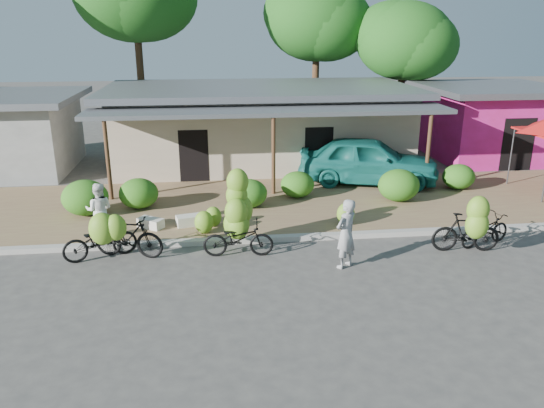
{
  "coord_description": "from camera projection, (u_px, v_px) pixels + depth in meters",
  "views": [
    {
      "loc": [
        -2.16,
        -11.74,
        5.75
      ],
      "look_at": [
        -0.57,
        1.73,
        1.2
      ],
      "focal_mm": 35.0,
      "sensor_mm": 36.0,
      "label": 1
    }
  ],
  "objects": [
    {
      "name": "bike_center",
      "position": [
        238.0,
        222.0,
        13.97
      ],
      "size": [
        1.88,
        1.24,
        2.24
      ],
      "rotation": [
        0.0,
        0.0,
        1.5
      ],
      "color": "black",
      "rests_on": "ground"
    },
    {
      "name": "bike_left",
      "position": [
        127.0,
        236.0,
        13.66
      ],
      "size": [
        1.95,
        1.37,
        1.41
      ],
      "rotation": [
        0.0,
        0.0,
        1.29
      ],
      "color": "black",
      "rests_on": "ground"
    },
    {
      "name": "bystander",
      "position": [
        99.0,
        210.0,
        14.76
      ],
      "size": [
        0.78,
        0.62,
        1.55
      ],
      "primitive_type": "imported",
      "rotation": [
        0.0,
        0.0,
        3.1
      ],
      "color": "white",
      "rests_on": "sidewalk"
    },
    {
      "name": "loose_banana_a",
      "position": [
        204.0,
        222.0,
        15.09
      ],
      "size": [
        0.54,
        0.46,
        0.67
      ],
      "primitive_type": "ellipsoid",
      "color": "#75A729",
      "rests_on": "sidewalk"
    },
    {
      "name": "sack_far",
      "position": [
        151.0,
        223.0,
        15.59
      ],
      "size": [
        0.83,
        0.73,
        0.28
      ],
      "primitive_type": "cube",
      "rotation": [
        0.0,
        0.0,
        -0.59
      ],
      "color": "white",
      "rests_on": "sidewalk"
    },
    {
      "name": "teal_van",
      "position": [
        368.0,
        160.0,
        19.8
      ],
      "size": [
        5.52,
        3.42,
        1.75
      ],
      "primitive_type": "imported",
      "rotation": [
        0.0,
        0.0,
        1.29
      ],
      "color": "#186F66",
      "rests_on": "sidewalk"
    },
    {
      "name": "shop_main",
      "position": [
        260.0,
        125.0,
        22.86
      ],
      "size": [
        13.0,
        8.5,
        3.35
      ],
      "color": "#C8B197",
      "rests_on": "ground"
    },
    {
      "name": "loose_banana_c",
      "position": [
        346.0,
        214.0,
        15.75
      ],
      "size": [
        0.54,
        0.46,
        0.67
      ],
      "primitive_type": "ellipsoid",
      "color": "#75A729",
      "rests_on": "sidewalk"
    },
    {
      "name": "bike_right",
      "position": [
        469.0,
        228.0,
        13.88
      ],
      "size": [
        1.86,
        1.26,
        1.75
      ],
      "rotation": [
        0.0,
        0.0,
        1.45
      ],
      "color": "black",
      "rests_on": "ground"
    },
    {
      "name": "hedge_1",
      "position": [
        139.0,
        193.0,
        17.17
      ],
      "size": [
        1.26,
        1.14,
        0.99
      ],
      "primitive_type": "ellipsoid",
      "color": "#1B5F15",
      "rests_on": "sidewalk"
    },
    {
      "name": "sidewalk",
      "position": [
        277.0,
        205.0,
        17.81
      ],
      "size": [
        60.0,
        6.0,
        0.12
      ],
      "primitive_type": "cube",
      "color": "olive",
      "rests_on": "ground"
    },
    {
      "name": "curb",
      "position": [
        291.0,
        238.0,
        14.98
      ],
      "size": [
        60.0,
        0.25,
        0.15
      ],
      "primitive_type": "cube",
      "color": "#A8A399",
      "rests_on": "ground"
    },
    {
      "name": "bike_far_left",
      "position": [
        100.0,
        238.0,
        13.56
      ],
      "size": [
        2.0,
        1.53,
        1.46
      ],
      "rotation": [
        0.0,
        0.0,
        1.93
      ],
      "color": "black",
      "rests_on": "ground"
    },
    {
      "name": "bike_far_right",
      "position": [
        485.0,
        230.0,
        14.54
      ],
      "size": [
        1.79,
        1.13,
        0.89
      ],
      "rotation": [
        0.0,
        0.0,
        1.92
      ],
      "color": "black",
      "rests_on": "ground"
    },
    {
      "name": "loose_banana_b",
      "position": [
        213.0,
        217.0,
        15.61
      ],
      "size": [
        0.49,
        0.42,
        0.62
      ],
      "primitive_type": "ellipsoid",
      "color": "#75A729",
      "rests_on": "sidewalk"
    },
    {
      "name": "tree_near_right",
      "position": [
        400.0,
        39.0,
        26.04
      ],
      "size": [
        4.86,
        4.72,
        6.99
      ],
      "color": "#4E2C1F",
      "rests_on": "ground"
    },
    {
      "name": "shop_pink",
      "position": [
        489.0,
        121.0,
        24.1
      ],
      "size": [
        6.0,
        6.0,
        3.25
      ],
      "color": "#DC2192",
      "rests_on": "ground"
    },
    {
      "name": "hedge_2",
      "position": [
        249.0,
        193.0,
        17.27
      ],
      "size": [
        1.19,
        1.07,
        0.93
      ],
      "primitive_type": "ellipsoid",
      "color": "#1B5F15",
      "rests_on": "sidewalk"
    },
    {
      "name": "sack_near",
      "position": [
        191.0,
        220.0,
        15.79
      ],
      "size": [
        0.92,
        0.6,
        0.3
      ],
      "primitive_type": "cube",
      "rotation": [
        0.0,
        0.0,
        0.25
      ],
      "color": "white",
      "rests_on": "sidewalk"
    },
    {
      "name": "hedge_5",
      "position": [
        459.0,
        177.0,
        19.22
      ],
      "size": [
        1.17,
        1.05,
        0.91
      ],
      "primitive_type": "ellipsoid",
      "color": "#1B5F15",
      "rests_on": "sidewalk"
    },
    {
      "name": "hedge_0",
      "position": [
        85.0,
        198.0,
        16.52
      ],
      "size": [
        1.44,
        1.29,
        1.12
      ],
      "primitive_type": "ellipsoid",
      "color": "#1B5F15",
      "rests_on": "sidewalk"
    },
    {
      "name": "tree_center_right",
      "position": [
        313.0,
        17.0,
        27.16
      ],
      "size": [
        5.37,
        5.26,
        8.2
      ],
      "color": "#4E2C1F",
      "rests_on": "ground"
    },
    {
      "name": "hedge_3",
      "position": [
        297.0,
        184.0,
        18.28
      ],
      "size": [
        1.16,
        1.05,
        0.91
      ],
      "primitive_type": "ellipsoid",
      "color": "#1B5F15",
      "rests_on": "sidewalk"
    },
    {
      "name": "hedge_4",
      "position": [
        399.0,
        185.0,
        17.87
      ],
      "size": [
        1.4,
        1.26,
        1.09
      ],
      "primitive_type": "ellipsoid",
      "color": "#1B5F15",
      "rests_on": "sidewalk"
    },
    {
      "name": "vendor",
      "position": [
        346.0,
        234.0,
        13.08
      ],
      "size": [
        0.78,
        0.73,
        1.79
      ],
      "primitive_type": "imported",
      "rotation": [
        0.0,
        0.0,
        3.79
      ],
      "color": "gray",
      "rests_on": "ground"
    },
    {
      "name": "ground",
      "position": [
        303.0,
        271.0,
        13.12
      ],
      "size": [
        100.0,
        100.0,
        0.0
      ],
      "primitive_type": "plane",
      "color": "#44423F",
      "rests_on": "ground"
    }
  ]
}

